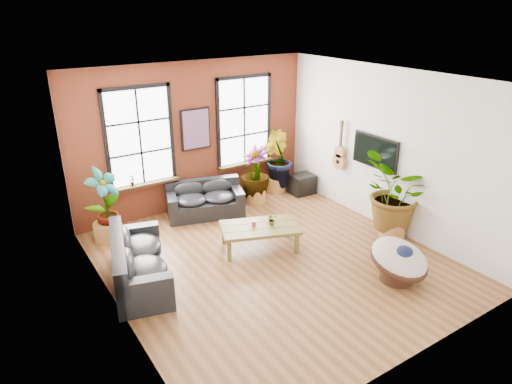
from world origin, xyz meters
TOP-DOWN VIEW (x-y plane):
  - room at (0.00, 0.15)m, footprint 6.04×6.54m
  - sofa_back at (-0.12, 2.63)m, footprint 1.94×1.35m
  - sofa_left at (-2.46, 0.74)m, footprint 1.45×2.34m
  - coffee_table at (0.06, 0.56)m, footprint 1.77×1.39m
  - papasan_chair at (1.51, -1.79)m, footprint 1.27×1.28m
  - poster at (0.00, 3.18)m, footprint 0.74×0.06m
  - tv_wall_unit at (2.93, 0.60)m, footprint 0.13×1.86m
  - media_box at (2.63, 2.40)m, footprint 0.64×0.54m
  - pot_back_left at (-2.45, 2.65)m, footprint 0.70×0.70m
  - pot_back_right at (2.15, 2.91)m, footprint 0.63×0.63m
  - pot_right_wall at (2.70, -0.62)m, footprint 0.71×0.71m
  - pot_mid at (1.28, 2.57)m, footprint 0.53×0.53m
  - floor_plant_back_left at (-2.41, 2.62)m, footprint 0.92×0.80m
  - floor_plant_back_right at (2.18, 2.93)m, footprint 0.94×1.02m
  - floor_plant_right_wall at (2.72, -0.58)m, footprint 2.01×1.95m
  - floor_plant_mid at (1.28, 2.60)m, footprint 0.82×0.82m
  - table_plant at (0.32, 0.49)m, footprint 0.23×0.21m
  - sill_plant_left at (-1.65, 3.13)m, footprint 0.17×0.17m
  - sill_plant_right at (1.70, 3.13)m, footprint 0.19×0.19m

SIDE VIEW (x-z plane):
  - pot_back_right at x=2.15m, z-range 0.00..0.38m
  - pot_mid at x=1.28m, z-range 0.00..0.38m
  - pot_back_left at x=-2.45m, z-range 0.00..0.39m
  - pot_right_wall at x=2.70m, z-range 0.00..0.40m
  - media_box at x=2.63m, z-range 0.00..0.51m
  - sofa_back at x=-0.12m, z-range -0.04..0.77m
  - sofa_left at x=-2.46m, z-range -0.04..0.82m
  - papasan_chair at x=1.51m, z-range 0.01..0.81m
  - coffee_table at x=0.06m, z-range 0.14..0.74m
  - table_plant at x=0.32m, z-range 0.50..0.73m
  - floor_plant_mid at x=1.28m, z-range 0.14..1.46m
  - floor_plant_back_left at x=-2.41m, z-range 0.15..1.61m
  - floor_plant_back_right at x=2.18m, z-range 0.15..1.64m
  - floor_plant_right_wall at x=2.72m, z-range 0.16..1.86m
  - sill_plant_left at x=-1.65m, z-range 0.90..1.17m
  - sill_plant_right at x=1.70m, z-range 0.90..1.17m
  - tv_wall_unit at x=2.93m, z-range 0.94..2.14m
  - room at x=0.00m, z-range -0.02..3.52m
  - poster at x=0.00m, z-range 1.46..2.44m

